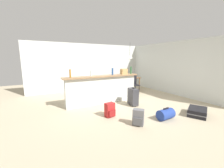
{
  "coord_description": "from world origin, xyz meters",
  "views": [
    {
      "loc": [
        -2.78,
        -4.38,
        1.7
      ],
      "look_at": [
        -0.18,
        0.34,
        0.73
      ],
      "focal_mm": 22.47,
      "sensor_mm": 36.0,
      "label": 1
    }
  ],
  "objects_px": {
    "bottle_amber": "(70,73)",
    "duffel_bag_blue": "(166,114)",
    "bottle_green": "(131,70)",
    "dining_chair_near_partition": "(134,83)",
    "suitcase_upright_charcoal": "(133,96)",
    "bottle_blue": "(112,71)",
    "dining_table": "(128,79)",
    "dining_chair_far_side": "(124,80)",
    "grocery_bag": "(124,71)",
    "suitcase_flat_black": "(197,112)",
    "pendant_lamp": "(130,57)",
    "backpack_red": "(110,110)",
    "backpack_grey": "(138,118)",
    "bottle_clear": "(91,73)"
  },
  "relations": [
    {
      "from": "bottle_blue",
      "to": "dining_chair_far_side",
      "type": "relative_size",
      "value": 0.28
    },
    {
      "from": "backpack_red",
      "to": "dining_chair_near_partition",
      "type": "bearing_deg",
      "value": 39.46
    },
    {
      "from": "dining_chair_near_partition",
      "to": "suitcase_upright_charcoal",
      "type": "relative_size",
      "value": 1.39
    },
    {
      "from": "bottle_green",
      "to": "backpack_red",
      "type": "relative_size",
      "value": 0.71
    },
    {
      "from": "backpack_red",
      "to": "suitcase_flat_black",
      "type": "bearing_deg",
      "value": -26.7
    },
    {
      "from": "bottle_clear",
      "to": "backpack_red",
      "type": "bearing_deg",
      "value": -87.63
    },
    {
      "from": "dining_chair_near_partition",
      "to": "suitcase_upright_charcoal",
      "type": "xyz_separation_m",
      "value": [
        -1.13,
        -1.43,
        -0.19
      ]
    },
    {
      "from": "dining_table",
      "to": "duffel_bag_blue",
      "type": "height_order",
      "value": "dining_table"
    },
    {
      "from": "dining_table",
      "to": "suitcase_flat_black",
      "type": "bearing_deg",
      "value": -90.77
    },
    {
      "from": "dining_table",
      "to": "dining_chair_far_side",
      "type": "distance_m",
      "value": 0.53
    },
    {
      "from": "dining_table",
      "to": "dining_chair_near_partition",
      "type": "distance_m",
      "value": 0.6
    },
    {
      "from": "bottle_amber",
      "to": "dining_chair_far_side",
      "type": "distance_m",
      "value": 3.87
    },
    {
      "from": "grocery_bag",
      "to": "suitcase_upright_charcoal",
      "type": "relative_size",
      "value": 0.39
    },
    {
      "from": "bottle_clear",
      "to": "backpack_grey",
      "type": "xyz_separation_m",
      "value": [
        0.44,
        -2.19,
        -0.98
      ]
    },
    {
      "from": "dining_chair_far_side",
      "to": "pendant_lamp",
      "type": "xyz_separation_m",
      "value": [
        -0.07,
        -0.6,
        1.27
      ]
    },
    {
      "from": "dining_chair_near_partition",
      "to": "suitcase_flat_black",
      "type": "relative_size",
      "value": 1.05
    },
    {
      "from": "bottle_amber",
      "to": "backpack_red",
      "type": "bearing_deg",
      "value": -55.87
    },
    {
      "from": "suitcase_flat_black",
      "to": "backpack_grey",
      "type": "height_order",
      "value": "backpack_grey"
    },
    {
      "from": "backpack_grey",
      "to": "duffel_bag_blue",
      "type": "bearing_deg",
      "value": -6.15
    },
    {
      "from": "backpack_grey",
      "to": "suitcase_upright_charcoal",
      "type": "height_order",
      "value": "suitcase_upright_charcoal"
    },
    {
      "from": "dining_table",
      "to": "dining_chair_near_partition",
      "type": "height_order",
      "value": "dining_chair_near_partition"
    },
    {
      "from": "pendant_lamp",
      "to": "suitcase_flat_black",
      "type": "xyz_separation_m",
      "value": [
        -0.06,
        -3.63,
        -1.68
      ]
    },
    {
      "from": "bottle_clear",
      "to": "bottle_green",
      "type": "relative_size",
      "value": 0.69
    },
    {
      "from": "bottle_amber",
      "to": "bottle_blue",
      "type": "height_order",
      "value": "bottle_amber"
    },
    {
      "from": "dining_chair_near_partition",
      "to": "duffel_bag_blue",
      "type": "height_order",
      "value": "dining_chair_near_partition"
    },
    {
      "from": "bottle_blue",
      "to": "backpack_red",
      "type": "bearing_deg",
      "value": -121.81
    },
    {
      "from": "backpack_grey",
      "to": "dining_chair_near_partition",
      "type": "bearing_deg",
      "value": 54.54
    },
    {
      "from": "bottle_green",
      "to": "dining_table",
      "type": "relative_size",
      "value": 0.27
    },
    {
      "from": "duffel_bag_blue",
      "to": "suitcase_upright_charcoal",
      "type": "height_order",
      "value": "suitcase_upright_charcoal"
    },
    {
      "from": "bottle_amber",
      "to": "bottle_green",
      "type": "bearing_deg",
      "value": 0.43
    },
    {
      "from": "backpack_grey",
      "to": "dining_chair_far_side",
      "type": "bearing_deg",
      "value": 61.22
    },
    {
      "from": "backpack_grey",
      "to": "bottle_clear",
      "type": "bearing_deg",
      "value": 101.45
    },
    {
      "from": "suitcase_upright_charcoal",
      "to": "dining_table",
      "type": "bearing_deg",
      "value": 59.34
    },
    {
      "from": "grocery_bag",
      "to": "dining_chair_far_side",
      "type": "relative_size",
      "value": 0.28
    },
    {
      "from": "dining_chair_far_side",
      "to": "suitcase_flat_black",
      "type": "distance_m",
      "value": 4.25
    },
    {
      "from": "grocery_bag",
      "to": "suitcase_flat_black",
      "type": "distance_m",
      "value": 2.89
    },
    {
      "from": "dining_chair_far_side",
      "to": "backpack_red",
      "type": "height_order",
      "value": "dining_chair_far_side"
    },
    {
      "from": "dining_chair_near_partition",
      "to": "dining_chair_far_side",
      "type": "height_order",
      "value": "same"
    },
    {
      "from": "dining_table",
      "to": "duffel_bag_blue",
      "type": "xyz_separation_m",
      "value": [
        -1.13,
        -3.46,
        -0.5
      ]
    },
    {
      "from": "bottle_amber",
      "to": "duffel_bag_blue",
      "type": "bearing_deg",
      "value": -45.41
    },
    {
      "from": "bottle_clear",
      "to": "suitcase_upright_charcoal",
      "type": "xyz_separation_m",
      "value": [
        1.29,
        -0.84,
        -0.85
      ]
    },
    {
      "from": "dining_chair_far_side",
      "to": "suitcase_flat_black",
      "type": "relative_size",
      "value": 1.05
    },
    {
      "from": "suitcase_flat_black",
      "to": "duffel_bag_blue",
      "type": "distance_m",
      "value": 1.12
    },
    {
      "from": "backpack_red",
      "to": "suitcase_upright_charcoal",
      "type": "bearing_deg",
      "value": 22.68
    },
    {
      "from": "bottle_amber",
      "to": "pendant_lamp",
      "type": "distance_m",
      "value": 3.53
    },
    {
      "from": "duffel_bag_blue",
      "to": "suitcase_upright_charcoal",
      "type": "xyz_separation_m",
      "value": [
        -0.06,
        1.45,
        0.18
      ]
    },
    {
      "from": "pendant_lamp",
      "to": "suitcase_upright_charcoal",
      "type": "relative_size",
      "value": 1.24
    },
    {
      "from": "bottle_blue",
      "to": "bottle_green",
      "type": "height_order",
      "value": "bottle_green"
    },
    {
      "from": "pendant_lamp",
      "to": "backpack_red",
      "type": "bearing_deg",
      "value": -135.04
    },
    {
      "from": "backpack_red",
      "to": "grocery_bag",
      "type": "bearing_deg",
      "value": 43.87
    }
  ]
}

